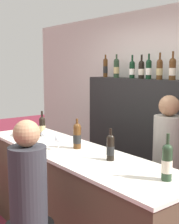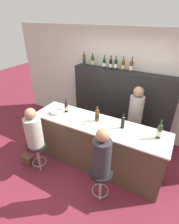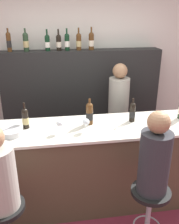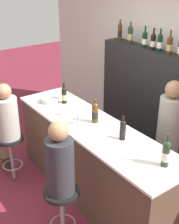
% 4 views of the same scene
% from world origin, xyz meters
% --- Properties ---
extents(ground_plane, '(16.00, 16.00, 0.00)m').
position_xyz_m(ground_plane, '(0.00, 0.00, 0.00)').
color(ground_plane, maroon).
extents(wall_back, '(6.40, 0.05, 2.60)m').
position_xyz_m(wall_back, '(0.00, 1.83, 1.30)').
color(wall_back, beige).
rests_on(wall_back, ground_plane).
extents(bar_counter, '(2.61, 0.69, 1.04)m').
position_xyz_m(bar_counter, '(0.00, 0.32, 0.52)').
color(bar_counter, '#473828').
rests_on(bar_counter, ground_plane).
extents(back_bar_cabinet, '(2.44, 0.28, 1.69)m').
position_xyz_m(back_bar_cabinet, '(0.00, 1.60, 0.85)').
color(back_bar_cabinet, black).
rests_on(back_bar_cabinet, ground_plane).
extents(wine_bottle_counter_0, '(0.07, 0.07, 0.30)m').
position_xyz_m(wine_bottle_counter_0, '(-0.76, 0.40, 1.15)').
color(wine_bottle_counter_0, black).
rests_on(wine_bottle_counter_0, bar_counter).
extents(wine_bottle_counter_1, '(0.08, 0.08, 0.30)m').
position_xyz_m(wine_bottle_counter_1, '(-0.06, 0.40, 1.17)').
color(wine_bottle_counter_1, '#4C2D14').
rests_on(wine_bottle_counter_1, bar_counter).
extents(wine_bottle_counter_2, '(0.07, 0.07, 0.28)m').
position_xyz_m(wine_bottle_counter_2, '(0.45, 0.40, 1.16)').
color(wine_bottle_counter_2, black).
rests_on(wine_bottle_counter_2, bar_counter).
extents(wine_bottle_counter_3, '(0.08, 0.08, 0.35)m').
position_xyz_m(wine_bottle_counter_3, '(1.06, 0.40, 1.18)').
color(wine_bottle_counter_3, '#233823').
rests_on(wine_bottle_counter_3, bar_counter).
extents(wine_bottle_backbar_0, '(0.07, 0.07, 0.32)m').
position_xyz_m(wine_bottle_backbar_0, '(-1.03, 1.60, 1.83)').
color(wine_bottle_backbar_0, '#4C2D14').
rests_on(wine_bottle_backbar_0, back_bar_cabinet).
extents(wine_bottle_backbar_1, '(0.08, 0.08, 0.32)m').
position_xyz_m(wine_bottle_backbar_1, '(-0.79, 1.60, 1.83)').
color(wine_bottle_backbar_1, '#233823').
rests_on(wine_bottle_backbar_1, back_bar_cabinet).
extents(wine_bottle_backbar_2, '(0.07, 0.07, 0.30)m').
position_xyz_m(wine_bottle_backbar_2, '(-0.49, 1.60, 1.81)').
color(wine_bottle_backbar_2, black).
rests_on(wine_bottle_backbar_2, back_bar_cabinet).
extents(wine_bottle_backbar_3, '(0.08, 0.08, 0.30)m').
position_xyz_m(wine_bottle_backbar_3, '(-0.33, 1.60, 1.81)').
color(wine_bottle_backbar_3, black).
rests_on(wine_bottle_backbar_3, back_bar_cabinet).
extents(wine_bottle_backbar_4, '(0.07, 0.07, 0.31)m').
position_xyz_m(wine_bottle_backbar_4, '(-0.21, 1.60, 1.82)').
color(wine_bottle_backbar_4, black).
rests_on(wine_bottle_backbar_4, back_bar_cabinet).
extents(wine_bottle_backbar_5, '(0.08, 0.08, 0.32)m').
position_xyz_m(wine_bottle_backbar_5, '(-0.03, 1.60, 1.82)').
color(wine_bottle_backbar_5, '#4C2D14').
rests_on(wine_bottle_backbar_5, back_bar_cabinet).
extents(wine_bottle_backbar_6, '(0.08, 0.08, 0.33)m').
position_xyz_m(wine_bottle_backbar_6, '(0.15, 1.60, 1.82)').
color(wine_bottle_backbar_6, '#4C2D14').
rests_on(wine_bottle_backbar_6, back_bar_cabinet).
extents(wine_glass_0, '(0.07, 0.07, 0.15)m').
position_xyz_m(wine_glass_0, '(-0.40, 0.22, 1.14)').
color(wine_glass_0, silver).
rests_on(wine_glass_0, bar_counter).
extents(wine_glass_1, '(0.07, 0.07, 0.15)m').
position_xyz_m(wine_glass_1, '(-0.12, 0.22, 1.14)').
color(wine_glass_1, silver).
rests_on(wine_glass_1, bar_counter).
extents(metal_bowl, '(0.25, 0.25, 0.06)m').
position_xyz_m(metal_bowl, '(-0.91, 0.25, 1.07)').
color(metal_bowl, '#B7B7BC').
rests_on(metal_bowl, bar_counter).
extents(tasting_menu, '(0.21, 0.30, 0.00)m').
position_xyz_m(tasting_menu, '(0.31, 0.15, 1.04)').
color(tasting_menu, white).
rests_on(tasting_menu, bar_counter).
extents(bar_stool_left, '(0.38, 0.38, 0.67)m').
position_xyz_m(bar_stool_left, '(-0.94, -0.38, 0.53)').
color(bar_stool_left, gray).
rests_on(bar_stool_left, ground_plane).
extents(guest_seated_left, '(0.31, 0.31, 0.76)m').
position_xyz_m(guest_seated_left, '(-0.94, -0.38, 1.00)').
color(guest_seated_left, gray).
rests_on(guest_seated_left, bar_stool_left).
extents(bar_stool_right, '(0.38, 0.38, 0.67)m').
position_xyz_m(bar_stool_right, '(0.41, -0.38, 0.53)').
color(bar_stool_right, gray).
rests_on(bar_stool_right, ground_plane).
extents(guest_seated_right, '(0.28, 0.28, 0.80)m').
position_xyz_m(guest_seated_right, '(0.41, -0.38, 1.03)').
color(guest_seated_right, '#28282D').
rests_on(guest_seated_right, bar_stool_right).
extents(bartender, '(0.30, 0.30, 1.57)m').
position_xyz_m(bartender, '(0.49, 1.14, 0.74)').
color(bartender, gray).
rests_on(bartender, ground_plane).
extents(handbag, '(0.26, 0.12, 0.20)m').
position_xyz_m(handbag, '(-1.31, -0.38, 0.10)').
color(handbag, '#513823').
rests_on(handbag, ground_plane).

